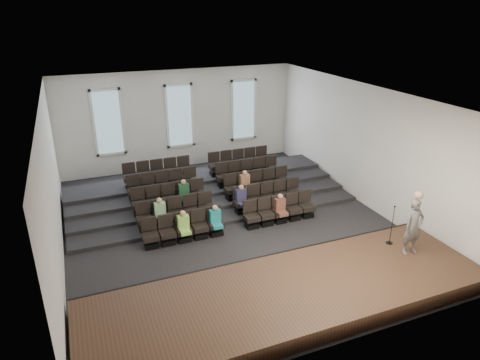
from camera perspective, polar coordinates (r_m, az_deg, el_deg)
name	(u,v)px	position (r m, az deg, el deg)	size (l,w,h in m)	color
ground	(228,224)	(16.74, -1.55, -5.85)	(14.00, 14.00, 0.00)	black
ceiling	(227,95)	(15.04, -1.75, 11.23)	(12.00, 14.00, 0.02)	white
wall_back	(180,119)	(22.15, -8.07, 8.00)	(12.00, 0.04, 5.00)	silver
wall_front	(336,262)	(10.09, 12.69, -10.68)	(12.00, 0.04, 5.00)	silver
wall_left	(51,188)	(14.89, -23.90, -0.97)	(0.04, 14.00, 5.00)	silver
wall_right	(363,145)	(18.56, 16.10, 4.52)	(0.04, 14.00, 5.00)	silver
stage	(291,295)	(12.70, 6.83, -14.94)	(11.80, 3.60, 0.50)	#3F2C1B
stage_lip	(265,263)	(13.97, 3.33, -10.93)	(11.80, 0.06, 0.52)	black
risers	(204,189)	(19.37, -4.85, -1.20)	(11.80, 4.80, 0.60)	black
seating_rows	(215,193)	(17.75, -3.32, -1.72)	(6.80, 4.70, 1.67)	black
windows	(180,116)	(22.04, -8.05, 8.46)	(8.44, 0.10, 3.24)	white
audience	(217,203)	(16.52, -3.12, -3.13)	(4.85, 2.64, 1.10)	#96D254
speaker	(413,227)	(14.60, 22.12, -5.78)	(0.68, 0.45, 1.86)	#5B5856
mic_stand	(391,232)	(15.13, 19.47, -6.59)	(0.23, 0.23, 1.39)	black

